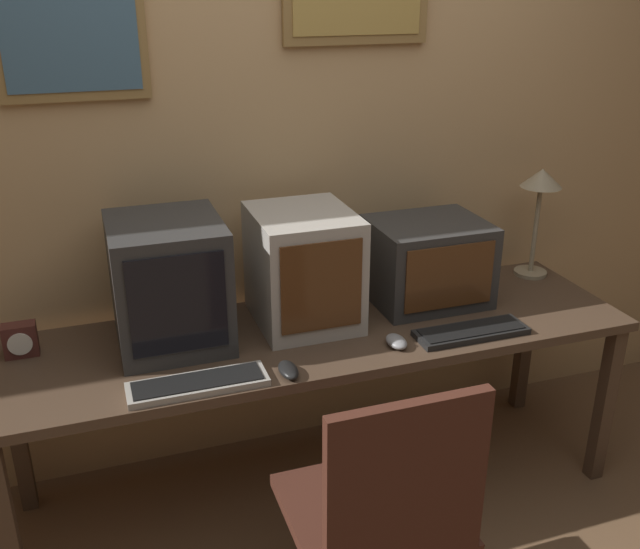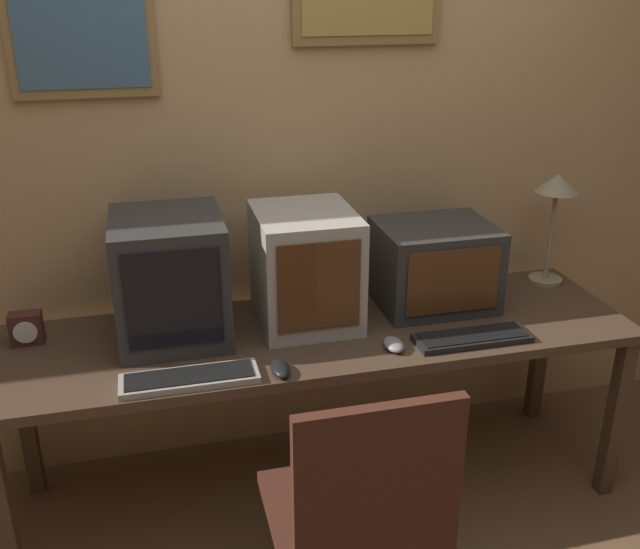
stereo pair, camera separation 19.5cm
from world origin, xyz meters
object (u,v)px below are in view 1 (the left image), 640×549
mouse_far_corner (396,342)px  desk_clock (20,340)px  keyboard_main (198,384)px  desk_lamp (540,192)px  mouse_near_keyboard (288,370)px  monitor_center (303,267)px  monitor_right (427,261)px  keyboard_side (471,332)px  monitor_left (169,282)px  office_chair (379,540)px

mouse_far_corner → desk_clock: desk_clock is taller
keyboard_main → desk_lamp: 1.63m
mouse_near_keyboard → desk_lamp: desk_lamp is taller
monitor_center → monitor_right: size_ratio=0.97×
keyboard_side → desk_lamp: size_ratio=0.89×
monitor_left → desk_lamp: 1.56m
office_chair → desk_clock: bearing=137.0°
mouse_near_keyboard → desk_clock: desk_clock is taller
monitor_left → desk_clock: size_ratio=3.81×
keyboard_side → mouse_near_keyboard: bearing=-175.6°
desk_clock → desk_lamp: 2.07m
office_chair → monitor_center: bearing=87.2°
desk_lamp → office_chair: (-1.10, -0.94, -0.68)m
keyboard_side → desk_lamp: desk_lamp is taller
keyboard_side → office_chair: bearing=-137.7°
mouse_far_corner → office_chair: size_ratio=0.11×
mouse_near_keyboard → office_chair: size_ratio=0.12×
keyboard_side → mouse_near_keyboard: size_ratio=3.50×
monitor_left → monitor_right: size_ratio=1.01×
desk_clock → desk_lamp: desk_lamp is taller
mouse_far_corner → monitor_left: bearing=157.4°
monitor_center → monitor_right: (0.51, 0.02, -0.05)m
monitor_center → office_chair: (-0.04, -0.84, -0.52)m
monitor_right → keyboard_side: 0.36m
monitor_left → keyboard_main: 0.41m
desk_clock → monitor_center: bearing=-2.8°
mouse_far_corner → desk_clock: 1.28m
keyboard_main → mouse_far_corner: (0.70, 0.05, 0.01)m
monitor_left → keyboard_side: monitor_left is taller
keyboard_side → office_chair: 0.84m
monitor_left → keyboard_side: 1.08m
monitor_center → keyboard_side: (0.53, -0.32, -0.20)m
keyboard_main → keyboard_side: (0.99, 0.04, -0.00)m
keyboard_main → desk_clock: (-0.53, 0.40, 0.05)m
mouse_near_keyboard → desk_lamp: size_ratio=0.25×
mouse_near_keyboard → mouse_far_corner: same height
mouse_near_keyboard → desk_clock: 0.92m
monitor_center → keyboard_side: 0.65m
monitor_left → office_chair: bearing=-62.0°
monitor_center → monitor_right: monitor_center is taller
monitor_center → desk_lamp: desk_lamp is taller
monitor_left → monitor_center: monitor_left is taller
monitor_right → keyboard_side: (0.02, -0.33, -0.15)m
keyboard_side → mouse_far_corner: mouse_far_corner is taller
mouse_near_keyboard → mouse_far_corner: (0.41, 0.06, 0.00)m
monitor_right → desk_clock: monitor_right is taller
office_chair → keyboard_main: bearing=130.8°
mouse_near_keyboard → desk_lamp: 1.36m
monitor_center → keyboard_side: bearing=-30.7°
monitor_right → monitor_center: bearing=-178.2°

